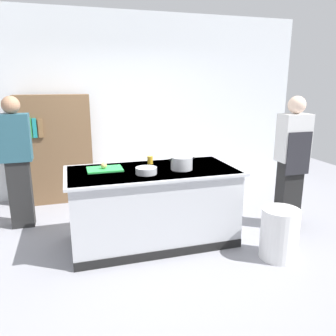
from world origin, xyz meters
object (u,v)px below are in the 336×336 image
onion (104,166)px  mixing_bowl (146,171)px  stock_pot (182,163)px  juice_cup (150,160)px  person_guest (17,160)px  trash_bin (279,234)px  person_chef (292,160)px  bookshelf (56,150)px

onion → mixing_bowl: 0.52m
stock_pot → mixing_bowl: (-0.44, -0.07, -0.04)m
onion → juice_cup: 0.60m
person_guest → stock_pot: bearing=44.3°
juice_cup → trash_bin: bearing=-41.7°
mixing_bowl → juice_cup: juice_cup is taller
stock_pot → mixing_bowl: bearing=-170.7°
trash_bin → person_chef: size_ratio=0.33×
person_chef → onion: bearing=73.3°
mixing_bowl → person_chef: (1.93, 0.07, -0.02)m
onion → stock_pot: size_ratio=0.22×
trash_bin → person_guest: (-2.78, 1.72, 0.63)m
stock_pot → juice_cup: stock_pot is taller
trash_bin → person_chef: 1.11m
juice_cup → person_chef: size_ratio=0.06×
onion → person_chef: bearing=-5.4°
trash_bin → bookshelf: 3.53m
onion → bookshelf: bearing=109.0°
onion → trash_bin: size_ratio=0.13×
stock_pot → juice_cup: bearing=128.8°
mixing_bowl → trash_bin: size_ratio=0.42×
juice_cup → mixing_bowl: bearing=-109.1°
mixing_bowl → person_chef: bearing=1.9°
bookshelf → mixing_bowl: bearing=-62.9°
juice_cup → trash_bin: (1.18, -1.05, -0.67)m
onion → juice_cup: bearing=13.6°
stock_pot → bookshelf: bearing=127.4°
mixing_bowl → juice_cup: (0.15, 0.43, 0.01)m
juice_cup → bookshelf: (-1.15, 1.53, -0.10)m
person_guest → mixing_bowl: bearing=35.7°
onion → bookshelf: bookshelf is taller
mixing_bowl → juice_cup: bearing=70.9°
bookshelf → onion: bearing=-71.0°
juice_cup → person_guest: person_guest is taller
mixing_bowl → juice_cup: 0.45m
person_chef → bookshelf: size_ratio=1.01×
stock_pot → person_chef: size_ratio=0.18×
mixing_bowl → person_chef: 1.93m
mixing_bowl → person_guest: size_ratio=0.14×
mixing_bowl → bookshelf: bookshelf is taller
mixing_bowl → juice_cup: size_ratio=2.37×
onion → bookshelf: size_ratio=0.04×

